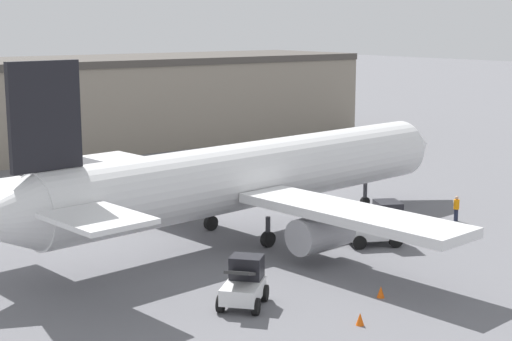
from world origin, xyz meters
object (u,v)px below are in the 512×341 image
object	(u,v)px
airplane	(245,177)
belt_loader_truck	(244,283)
ground_crew_worker	(456,208)
safety_cone_far	(360,319)
safety_cone_near	(381,292)
baggage_tug	(378,225)

from	to	relation	value
airplane	belt_loader_truck	size ratio (longest dim) A/B	11.44
ground_crew_worker	safety_cone_far	world-z (taller)	ground_crew_worker
belt_loader_truck	safety_cone_near	world-z (taller)	belt_loader_truck
belt_loader_truck	safety_cone_far	world-z (taller)	belt_loader_truck
airplane	ground_crew_worker	size ratio (longest dim) A/B	22.01
airplane	safety_cone_far	xyz separation A→B (m)	(-4.49, -14.17, -3.34)
baggage_tug	belt_loader_truck	size ratio (longest dim) A/B	1.12
airplane	belt_loader_truck	xyz separation A→B (m)	(-6.93, -9.25, -2.61)
airplane	ground_crew_worker	xyz separation A→B (m)	(12.98, -5.24, -2.74)
baggage_tug	safety_cone_far	xyz separation A→B (m)	(-9.61, -8.28, -0.86)
airplane	safety_cone_far	world-z (taller)	airplane
baggage_tug	safety_cone_near	world-z (taller)	baggage_tug
ground_crew_worker	safety_cone_far	xyz separation A→B (m)	(-17.47, -8.93, -0.60)
ground_crew_worker	baggage_tug	world-z (taller)	baggage_tug
belt_loader_truck	safety_cone_near	size ratio (longest dim) A/B	5.77
airplane	ground_crew_worker	distance (m)	14.27
airplane	safety_cone_near	distance (m)	12.85
safety_cone_far	ground_crew_worker	bearing A→B (deg)	27.07
ground_crew_worker	baggage_tug	bearing A→B (deg)	-26.59
safety_cone_far	airplane	bearing A→B (deg)	72.43
safety_cone_near	safety_cone_far	size ratio (longest dim) A/B	1.00
safety_cone_near	belt_loader_truck	bearing A→B (deg)	151.17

